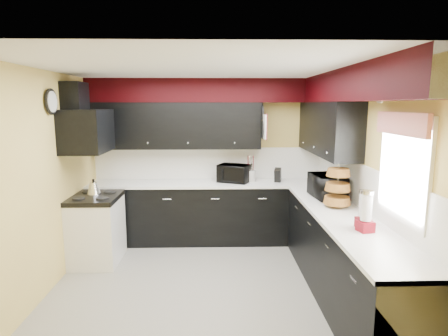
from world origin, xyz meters
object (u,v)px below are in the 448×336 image
Objects in this scene: toaster_oven at (234,173)px; knife_block at (278,175)px; utensil_crock at (250,176)px; microwave at (328,186)px; kettle at (94,188)px.

toaster_oven is 2.23× the size of knife_block.
utensil_crock is 0.42m from knife_block.
microwave reaches higher than knife_block.
kettle is (-2.20, -0.69, -0.03)m from utensil_crock.
microwave is 3.12× the size of utensil_crock.
microwave is 1.37m from utensil_crock.
toaster_oven reaches higher than utensil_crock.
toaster_oven is 2.61× the size of kettle.
kettle is (-1.94, -0.66, -0.07)m from toaster_oven.
microwave is (1.15, -1.01, 0.01)m from toaster_oven.
knife_block is 2.69m from kettle.
microwave is 3.00× the size of kettle.
knife_block reaches higher than kettle.
kettle is (-3.08, 0.36, -0.09)m from microwave.
utensil_crock is (-0.89, 1.05, -0.06)m from microwave.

